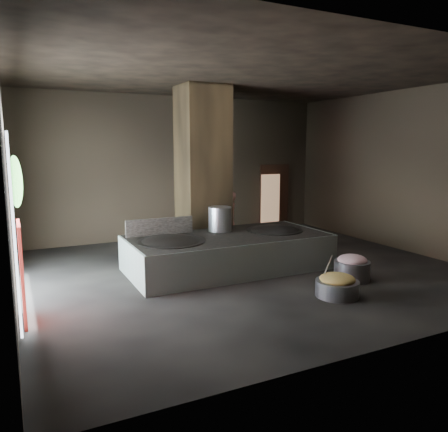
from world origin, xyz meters
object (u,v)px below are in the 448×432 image
wok_right (275,233)px  stock_pot (220,219)px  cook (229,220)px  veg_basin (337,288)px  hearth_platform (228,252)px  meat_basin (352,270)px  wok_left (171,245)px

wok_right → stock_pot: stock_pot is taller
wok_right → cook: bearing=98.3°
veg_basin → hearth_platform: bearing=111.6°
hearth_platform → meat_basin: 2.88m
wok_left → veg_basin: bearing=-46.4°
hearth_platform → cook: 2.33m
meat_basin → hearth_platform: bearing=136.0°
stock_pot → meat_basin: 3.38m
cook → hearth_platform: bearing=32.2°
veg_basin → wok_left: bearing=133.6°
wok_left → wok_right: size_ratio=1.07×
hearth_platform → stock_pot: bearing=84.9°
hearth_platform → meat_basin: bearing=-43.9°
hearth_platform → wok_left: 1.49m
wok_left → cook: size_ratio=0.91×
meat_basin → wok_right: bearing=109.4°
meat_basin → veg_basin: bearing=-145.5°
wok_left → wok_right: 2.80m
stock_pot → cook: cook is taller
wok_left → wok_right: bearing=2.0°
hearth_platform → wok_left: bearing=-177.9°
hearth_platform → wok_left: (-1.45, -0.05, 0.34)m
wok_left → meat_basin: bearing=-29.0°
wok_left → meat_basin: wok_left is taller
wok_right → cook: size_ratio=0.85×
wok_left → veg_basin: wok_left is taller
cook → veg_basin: 4.77m
hearth_platform → veg_basin: (1.06, -2.69, -0.26)m
cook → veg_basin: cook is taller
wok_right → veg_basin: wok_right is taller
wok_left → wok_right: wok_left is taller
cook → veg_basin: size_ratio=1.92×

